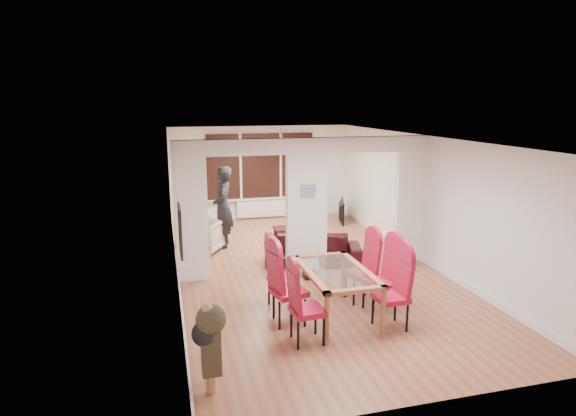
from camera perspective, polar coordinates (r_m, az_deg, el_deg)
name	(u,v)px	position (r m, az deg, el deg)	size (l,w,h in m)	color
floor	(306,269)	(9.64, 2.15, -7.27)	(5.00, 9.00, 0.01)	#985A3D
room_walls	(307,206)	(9.28, 2.22, 0.30)	(5.00, 9.00, 2.60)	silver
divider_wall	(307,206)	(9.28, 2.22, 0.30)	(5.00, 0.18, 2.60)	white
bay_window_blinds	(261,166)	(13.50, -3.26, 5.01)	(3.00, 0.08, 1.80)	black
radiator	(261,208)	(13.67, -3.16, 0.00)	(1.40, 0.08, 0.50)	white
pendant_light	(281,146)	(12.39, -0.86, 7.37)	(0.36, 0.36, 0.36)	orange
stair_newel	(205,329)	(6.13, -9.76, -13.99)	(0.40, 1.20, 1.10)	#A86D4D
wall_poster	(180,231)	(6.50, -12.67, -2.65)	(0.04, 0.52, 0.67)	gray
pillar_photo	(308,191)	(9.13, 2.41, 2.01)	(0.30, 0.03, 0.25)	#4C8CD8
dining_table	(336,294)	(7.51, 5.68, -10.06)	(0.93, 1.66, 0.78)	#945436
dining_chair_la	(307,305)	(6.71, 2.31, -11.37)	(0.44, 0.44, 1.10)	maroon
dining_chair_lb	(289,286)	(7.24, 0.12, -9.24)	(0.47, 0.47, 1.16)	maroon
dining_chair_lc	(282,275)	(7.74, -0.66, -7.93)	(0.45, 0.45, 1.12)	maroon
dining_chair_ra	(391,292)	(7.25, 12.08, -9.68)	(0.45, 0.45, 1.13)	maroon
dining_chair_rb	(380,278)	(7.75, 10.85, -8.12)	(0.45, 0.45, 1.13)	maroon
dining_chair_rc	(361,269)	(8.12, 8.59, -7.14)	(0.44, 0.44, 1.10)	maroon
sofa	(313,250)	(9.89, 2.97, -5.04)	(1.94, 0.76, 0.57)	black
armchair	(203,236)	(10.79, -10.06, -3.34)	(0.75, 0.77, 0.70)	#C1B1A4
person	(223,207)	(10.97, -7.71, 0.12)	(0.44, 0.68, 1.85)	black
television	(339,211)	(13.38, 6.04, -0.35)	(0.14, 1.04, 0.60)	black
coffee_table	(295,232)	(11.90, 0.81, -2.81)	(1.01, 0.50, 0.23)	black
bottle	(303,220)	(11.96, 1.79, -1.41)	(0.08, 0.08, 0.31)	#143F19
bowl	(290,225)	(11.92, 0.26, -2.08)	(0.21, 0.21, 0.05)	black
shoes	(310,275)	(9.19, 2.57, -7.99)	(0.23, 0.25, 0.10)	black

